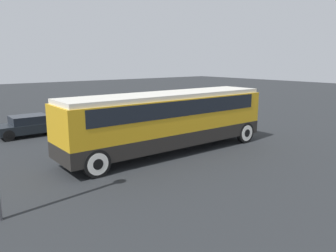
% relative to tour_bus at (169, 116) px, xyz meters
% --- Properties ---
extents(ground_plane, '(120.00, 120.00, 0.00)m').
position_rel_tour_bus_xyz_m(ground_plane, '(-0.10, 0.00, -1.90)').
color(ground_plane, '#26282B').
extents(tour_bus, '(11.53, 2.65, 3.11)m').
position_rel_tour_bus_xyz_m(tour_bus, '(0.00, 0.00, 0.00)').
color(tour_bus, black).
rests_on(tour_bus, ground_plane).
extents(parked_car_near, '(4.09, 1.86, 1.31)m').
position_rel_tour_bus_xyz_m(parked_car_near, '(-4.58, 8.48, -1.24)').
color(parked_car_near, black).
rests_on(parked_car_near, ground_plane).
extents(parked_car_mid, '(4.26, 1.83, 1.35)m').
position_rel_tour_bus_xyz_m(parked_car_mid, '(3.92, 7.85, -1.22)').
color(parked_car_mid, navy).
rests_on(parked_car_mid, ground_plane).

